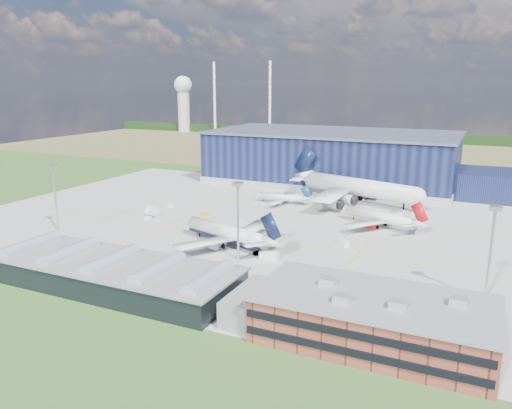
{
  "coord_description": "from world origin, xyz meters",
  "views": [
    {
      "loc": [
        72.3,
        -150.87,
        49.74
      ],
      "look_at": [
        -1.53,
        6.52,
        7.33
      ],
      "focal_mm": 35.0,
      "sensor_mm": 36.0,
      "label": 1
    }
  ],
  "objects_px": {
    "gse_van_a": "(269,256)",
    "airstair": "(152,214)",
    "light_mast_west": "(54,187)",
    "gse_tug_a": "(205,215)",
    "gse_cart_a": "(241,221)",
    "gse_cart_b": "(170,205)",
    "car_b": "(260,253)",
    "light_mast_center": "(238,209)",
    "airliner_navy": "(227,225)",
    "airliner_regional": "(281,194)",
    "gse_van_b": "(343,243)",
    "hangar": "(337,160)",
    "light_mast_east": "(492,238)",
    "car_a": "(275,293)",
    "airliner_red": "(380,211)",
    "gse_van_c": "(426,315)",
    "airliner_widebody": "(359,178)",
    "ops_building": "(373,319)",
    "gse_tug_c": "(353,223)",
    "gse_tug_b": "(277,243)"
  },
  "relations": [
    {
      "from": "gse_van_b",
      "to": "gse_tug_c",
      "type": "relative_size",
      "value": 1.22
    },
    {
      "from": "airstair",
      "to": "airliner_widebody",
      "type": "bearing_deg",
      "value": 49.5
    },
    {
      "from": "light_mast_east",
      "to": "car_a",
      "type": "xyz_separation_m",
      "value": [
        -45.91,
        -18.0,
        -14.78
      ]
    },
    {
      "from": "gse_tug_a",
      "to": "gse_tug_b",
      "type": "distance_m",
      "value": 43.13
    },
    {
      "from": "gse_van_c",
      "to": "light_mast_east",
      "type": "bearing_deg",
      "value": -35.24
    },
    {
      "from": "light_mast_east",
      "to": "airliner_red",
      "type": "bearing_deg",
      "value": 124.36
    },
    {
      "from": "light_mast_west",
      "to": "airstair",
      "type": "height_order",
      "value": "light_mast_west"
    },
    {
      "from": "airstair",
      "to": "car_a",
      "type": "xyz_separation_m",
      "value": [
        70.15,
        -45.81,
        -0.93
      ]
    },
    {
      "from": "airliner_regional",
      "to": "gse_van_b",
      "type": "bearing_deg",
      "value": 128.61
    },
    {
      "from": "light_mast_west",
      "to": "light_mast_east",
      "type": "relative_size",
      "value": 1.0
    },
    {
      "from": "airliner_navy",
      "to": "gse_cart_b",
      "type": "relative_size",
      "value": 12.71
    },
    {
      "from": "light_mast_east",
      "to": "airstair",
      "type": "bearing_deg",
      "value": 166.53
    },
    {
      "from": "gse_tug_a",
      "to": "gse_cart_a",
      "type": "xyz_separation_m",
      "value": [
        16.26,
        -1.51,
        -0.08
      ]
    },
    {
      "from": "light_mast_west",
      "to": "gse_tug_a",
      "type": "xyz_separation_m",
      "value": [
        36.04,
        37.86,
        -14.77
      ]
    },
    {
      "from": "gse_tug_b",
      "to": "car_a",
      "type": "relative_size",
      "value": 0.69
    },
    {
      "from": "light_mast_west",
      "to": "light_mast_center",
      "type": "distance_m",
      "value": 70.0
    },
    {
      "from": "gse_van_a",
      "to": "gse_tug_c",
      "type": "relative_size",
      "value": 1.57
    },
    {
      "from": "car_b",
      "to": "gse_cart_b",
      "type": "bearing_deg",
      "value": 40.2
    },
    {
      "from": "light_mast_west",
      "to": "gse_cart_b",
      "type": "bearing_deg",
      "value": 70.85
    },
    {
      "from": "gse_cart_b",
      "to": "car_b",
      "type": "relative_size",
      "value": 0.8
    },
    {
      "from": "gse_tug_c",
      "to": "gse_tug_a",
      "type": "bearing_deg",
      "value": 178.64
    },
    {
      "from": "airliner_regional",
      "to": "gse_van_b",
      "type": "relative_size",
      "value": 5.88
    },
    {
      "from": "gse_van_a",
      "to": "gse_van_c",
      "type": "height_order",
      "value": "gse_van_a"
    },
    {
      "from": "light_mast_west",
      "to": "gse_cart_b",
      "type": "xyz_separation_m",
      "value": [
        15.44,
        44.45,
        -14.73
      ]
    },
    {
      "from": "light_mast_center",
      "to": "airliner_navy",
      "type": "relative_size",
      "value": 0.56
    },
    {
      "from": "gse_tug_b",
      "to": "ops_building",
      "type": "bearing_deg",
      "value": -26.0
    },
    {
      "from": "airliner_regional",
      "to": "gse_tug_c",
      "type": "bearing_deg",
      "value": 148.03
    },
    {
      "from": "gse_tug_c",
      "to": "car_a",
      "type": "bearing_deg",
      "value": -105.13
    },
    {
      "from": "gse_cart_b",
      "to": "airliner_red",
      "type": "bearing_deg",
      "value": -59.33
    },
    {
      "from": "gse_tug_a",
      "to": "gse_van_b",
      "type": "height_order",
      "value": "gse_van_b"
    },
    {
      "from": "gse_van_a",
      "to": "ops_building",
      "type": "bearing_deg",
      "value": -136.86
    },
    {
      "from": "gse_van_c",
      "to": "hangar",
      "type": "bearing_deg",
      "value": 23.63
    },
    {
      "from": "hangar",
      "to": "car_b",
      "type": "height_order",
      "value": "hangar"
    },
    {
      "from": "airliner_widebody",
      "to": "airliner_red",
      "type": "bearing_deg",
      "value": -46.74
    },
    {
      "from": "light_mast_east",
      "to": "car_b",
      "type": "relative_size",
      "value": 5.69
    },
    {
      "from": "gse_tug_a",
      "to": "gse_van_b",
      "type": "bearing_deg",
      "value": 2.67
    },
    {
      "from": "gse_tug_a",
      "to": "gse_van_b",
      "type": "xyz_separation_m",
      "value": [
        57.76,
        -12.23,
        0.32
      ]
    },
    {
      "from": "gse_tug_a",
      "to": "gse_van_c",
      "type": "height_order",
      "value": "gse_van_c"
    },
    {
      "from": "gse_cart_a",
      "to": "airstair",
      "type": "bearing_deg",
      "value": -158.73
    },
    {
      "from": "gse_tug_c",
      "to": "airstair",
      "type": "distance_m",
      "value": 75.07
    },
    {
      "from": "gse_van_c",
      "to": "car_b",
      "type": "bearing_deg",
      "value": 66.15
    },
    {
      "from": "gse_van_b",
      "to": "gse_van_c",
      "type": "relative_size",
      "value": 0.92
    },
    {
      "from": "ops_building",
      "to": "airliner_widebody",
      "type": "xyz_separation_m",
      "value": [
        -30.88,
        114.53,
        6.0
      ]
    },
    {
      "from": "gse_cart_a",
      "to": "car_b",
      "type": "height_order",
      "value": "car_b"
    },
    {
      "from": "light_mast_east",
      "to": "gse_cart_a",
      "type": "height_order",
      "value": "light_mast_east"
    },
    {
      "from": "gse_van_a",
      "to": "airstair",
      "type": "xyz_separation_m",
      "value": [
        -58.84,
        23.49,
        0.39
      ]
    },
    {
      "from": "light_mast_center",
      "to": "car_b",
      "type": "height_order",
      "value": "light_mast_center"
    },
    {
      "from": "gse_cart_a",
      "to": "gse_tug_a",
      "type": "bearing_deg",
      "value": -178.4
    },
    {
      "from": "gse_van_b",
      "to": "light_mast_center",
      "type": "bearing_deg",
      "value": 177.09
    },
    {
      "from": "light_mast_west",
      "to": "gse_tug_b",
      "type": "height_order",
      "value": "light_mast_west"
    }
  ]
}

